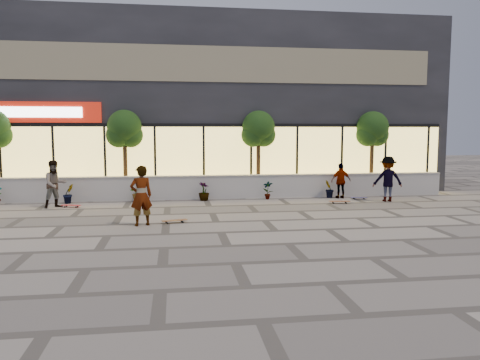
{
  "coord_description": "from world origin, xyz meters",
  "views": [
    {
      "loc": [
        -1.33,
        -13.5,
        2.98
      ],
      "look_at": [
        0.9,
        2.39,
        1.3
      ],
      "focal_mm": 35.0,
      "sensor_mm": 36.0,
      "label": 1
    }
  ],
  "objects": [
    {
      "name": "shrub_b",
      "position": [
        -5.7,
        6.45,
        0.41
      ],
      "size": [
        0.57,
        0.57,
        0.81
      ],
      "primitive_type": "imported",
      "rotation": [
        0.0,
        0.0,
        0.82
      ],
      "color": "#193812",
      "rests_on": "ground"
    },
    {
      "name": "tree_midwest",
      "position": [
        -3.5,
        7.7,
        2.99
      ],
      "size": [
        1.6,
        1.5,
        3.92
      ],
      "color": "#4B371B",
      "rests_on": "ground"
    },
    {
      "name": "skater_left",
      "position": [
        -5.95,
        5.39,
        0.92
      ],
      "size": [
        1.13,
        1.08,
        1.85
      ],
      "primitive_type": "imported",
      "rotation": [
        0.0,
        0.0,
        0.57
      ],
      "color": "tan",
      "rests_on": "ground"
    },
    {
      "name": "shrub_e",
      "position": [
        2.7,
        6.45,
        0.41
      ],
      "size": [
        0.46,
        0.35,
        0.81
      ],
      "primitive_type": "imported",
      "rotation": [
        0.0,
        0.0,
        3.28
      ],
      "color": "#193812",
      "rests_on": "ground"
    },
    {
      "name": "planter_wall",
      "position": [
        0.0,
        7.0,
        0.52
      ],
      "size": [
        22.0,
        0.42,
        1.04
      ],
      "color": "beige",
      "rests_on": "ground"
    },
    {
      "name": "retail_building",
      "position": [
        -0.0,
        12.49,
        4.25
      ],
      "size": [
        24.0,
        9.17,
        8.5
      ],
      "color": "black",
      "rests_on": "ground"
    },
    {
      "name": "shrub_d",
      "position": [
        -0.1,
        6.45,
        0.41
      ],
      "size": [
        0.64,
        0.64,
        0.81
      ],
      "primitive_type": "imported",
      "rotation": [
        0.0,
        0.0,
        2.46
      ],
      "color": "#193812",
      "rests_on": "ground"
    },
    {
      "name": "skater_right_far",
      "position": [
        7.63,
        5.17,
        0.96
      ],
      "size": [
        1.34,
        0.91,
        1.92
      ],
      "primitive_type": "imported",
      "rotation": [
        0.0,
        0.0,
        2.97
      ],
      "color": "maroon",
      "rests_on": "ground"
    },
    {
      "name": "ground",
      "position": [
        0.0,
        0.0,
        0.0
      ],
      "size": [
        80.0,
        80.0,
        0.0
      ],
      "primitive_type": "plane",
      "color": "gray",
      "rests_on": "ground"
    },
    {
      "name": "skateboard_right_far",
      "position": [
        6.69,
        5.95,
        0.07
      ],
      "size": [
        0.72,
        0.29,
        0.09
      ],
      "rotation": [
        0.0,
        0.0,
        -0.15
      ],
      "color": "#5A4F92",
      "rests_on": "ground"
    },
    {
      "name": "tree_mideast",
      "position": [
        2.5,
        7.7,
        2.99
      ],
      "size": [
        1.6,
        1.5,
        3.92
      ],
      "color": "#4B371B",
      "rests_on": "ground"
    },
    {
      "name": "skateboard_right_near",
      "position": [
        5.4,
        4.84,
        0.09
      ],
      "size": [
        0.89,
        0.35,
        0.1
      ],
      "rotation": [
        0.0,
        0.0,
        -0.15
      ],
      "color": "brown",
      "rests_on": "ground"
    },
    {
      "name": "shrub_f",
      "position": [
        5.5,
        6.45,
        0.41
      ],
      "size": [
        0.55,
        0.57,
        0.81
      ],
      "primitive_type": "imported",
      "rotation": [
        0.0,
        0.0,
        4.1
      ],
      "color": "#193812",
      "rests_on": "ground"
    },
    {
      "name": "skateboard_center",
      "position": [
        -1.36,
        1.64,
        0.08
      ],
      "size": [
        0.86,
        0.42,
        0.1
      ],
      "rotation": [
        0.0,
        0.0,
        0.26
      ],
      "color": "brown",
      "rests_on": "ground"
    },
    {
      "name": "shrub_c",
      "position": [
        -2.9,
        6.45,
        0.41
      ],
      "size": [
        0.68,
        0.77,
        0.81
      ],
      "primitive_type": "imported",
      "rotation": [
        0.0,
        0.0,
        1.64
      ],
      "color": "#193812",
      "rests_on": "ground"
    },
    {
      "name": "skateboard_left",
      "position": [
        -5.38,
        5.37,
        0.08
      ],
      "size": [
        0.8,
        0.43,
        0.09
      ],
      "rotation": [
        0.0,
        0.0,
        -0.31
      ],
      "color": "red",
      "rests_on": "ground"
    },
    {
      "name": "skater_right_near",
      "position": [
        5.98,
        6.3,
        0.78
      ],
      "size": [
        0.95,
        0.46,
        1.57
      ],
      "primitive_type": "imported",
      "rotation": [
        0.0,
        0.0,
        3.23
      ],
      "color": "silver",
      "rests_on": "ground"
    },
    {
      "name": "tree_east",
      "position": [
        8.0,
        7.7,
        2.99
      ],
      "size": [
        1.6,
        1.5,
        3.92
      ],
      "color": "#4B371B",
      "rests_on": "ground"
    },
    {
      "name": "skater_center",
      "position": [
        -2.39,
        1.38,
        0.96
      ],
      "size": [
        0.8,
        0.65,
        1.91
      ],
      "primitive_type": "imported",
      "rotation": [
        0.0,
        0.0,
        3.45
      ],
      "color": "white",
      "rests_on": "ground"
    }
  ]
}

